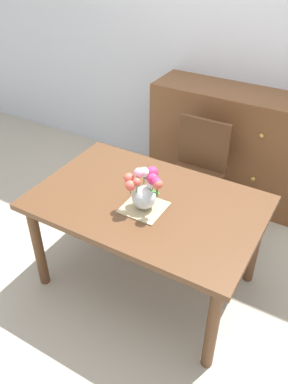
{
  "coord_description": "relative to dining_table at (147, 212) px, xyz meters",
  "views": [
    {
      "loc": [
        0.96,
        -1.68,
        2.18
      ],
      "look_at": [
        0.02,
        -0.08,
        0.84
      ],
      "focal_mm": 36.55,
      "sensor_mm": 36.0,
      "label": 1
    }
  ],
  "objects": [
    {
      "name": "ground_plane",
      "position": [
        0.0,
        0.0,
        -0.63
      ],
      "size": [
        12.0,
        12.0,
        0.0
      ],
      "primitive_type": "plane",
      "color": "#B7AD99"
    },
    {
      "name": "back_wall",
      "position": [
        0.0,
        1.6,
        0.77
      ],
      "size": [
        7.0,
        0.1,
        2.8
      ],
      "primitive_type": "cube",
      "color": "silver",
      "rests_on": "ground_plane"
    },
    {
      "name": "dining_table",
      "position": [
        0.0,
        0.0,
        0.0
      ],
      "size": [
        1.42,
        0.92,
        0.72
      ],
      "color": "brown",
      "rests_on": "ground_plane"
    },
    {
      "name": "chair_far",
      "position": [
        -0.01,
        0.8,
        -0.11
      ],
      "size": [
        0.42,
        0.42,
        0.9
      ],
      "rotation": [
        0.0,
        0.0,
        3.14
      ],
      "color": "brown",
      "rests_on": "ground_plane"
    },
    {
      "name": "dresser",
      "position": [
        0.09,
        1.33,
        -0.13
      ],
      "size": [
        1.4,
        0.47,
        1.0
      ],
      "color": "brown",
      "rests_on": "ground_plane"
    },
    {
      "name": "placemat",
      "position": [
        0.02,
        -0.08,
        0.1
      ],
      "size": [
        0.25,
        0.25,
        0.01
      ],
      "primitive_type": "cube",
      "color": "tan",
      "rests_on": "dining_table"
    },
    {
      "name": "flower_vase",
      "position": [
        0.02,
        -0.07,
        0.23
      ],
      "size": [
        0.25,
        0.24,
        0.26
      ],
      "color": "silver",
      "rests_on": "placemat"
    }
  ]
}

